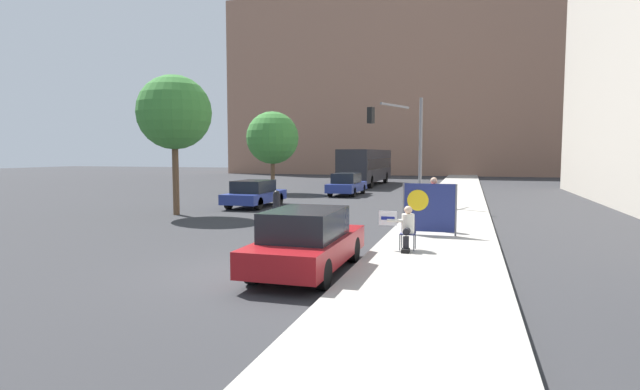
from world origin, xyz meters
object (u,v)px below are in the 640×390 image
Objects in this scene: jogger_on_sidewalk at (433,203)px; street_tree_midblock at (272,138)px; car_on_road_nearest at (254,194)px; seated_protester at (407,227)px; traffic_light_pole at (400,133)px; motorcycle_on_road at (277,211)px; protest_banner at (429,208)px; city_bus_on_road at (366,165)px; street_tree_near_curb at (174,113)px; car_on_road_midblock at (347,184)px; parked_car_curbside at (307,241)px.

street_tree_midblock reaches higher than jogger_on_sidewalk.
street_tree_midblock is at bearing 106.29° from car_on_road_nearest.
traffic_light_pole is at bearing 85.10° from seated_protester.
motorcycle_on_road is at bearing -67.24° from street_tree_midblock.
seated_protester is at bearing -97.62° from protest_banner.
traffic_light_pole is at bearing -73.14° from city_bus_on_road.
street_tree_near_curb is at bearing -43.32° from jogger_on_sidewalk.
jogger_on_sidewalk is at bearing -34.26° from car_on_road_nearest.
seated_protester is 0.66× the size of jogger_on_sidewalk.
street_tree_near_curb is at bearing 161.66° from motorcycle_on_road.
protest_banner is at bearing 68.85° from seated_protester.
jogger_on_sidewalk is 0.29× the size of street_tree_near_curb.
seated_protester is 19.77m from car_on_road_midblock.
protest_banner is 0.14× the size of city_bus_on_road.
seated_protester is at bearing -71.67° from car_on_road_midblock.
protest_banner is 10.01m from traffic_light_pole.
city_bus_on_road reaches higher than protest_banner.
motorcycle_on_road reaches higher than seated_protester.
parked_car_curbside is 13.16m from street_tree_near_curb.
car_on_road_nearest is at bearing 121.37° from motorcycle_on_road.
car_on_road_nearest is 0.78× the size of street_tree_midblock.
parked_car_curbside is 0.77× the size of street_tree_midblock.
street_tree_near_curb is at bearing 137.19° from seated_protester.
car_on_road_nearest is 5.93m from street_tree_near_curb.
traffic_light_pole is 8.54m from car_on_road_midblock.
traffic_light_pole reaches higher than protest_banner.
traffic_light_pole reaches higher than car_on_road_midblock.
city_bus_on_road is 11.45m from street_tree_midblock.
jogger_on_sidewalk reaches higher than car_on_road_midblock.
motorcycle_on_road is 7.12m from street_tree_near_curb.
city_bus_on_road reaches higher than parked_car_curbside.
protest_banner reaches higher than motorcycle_on_road.
motorcycle_on_road is at bearing 127.93° from seated_protester.
jogger_on_sidewalk is at bearing 69.94° from seated_protester.
street_tree_midblock is at bearing 114.09° from parked_car_curbside.
parked_car_curbside is (-2.33, -5.24, -0.30)m from protest_banner.
car_on_road_nearest is at bearing -165.46° from traffic_light_pole.
street_tree_midblock is at bearing -113.81° from city_bus_on_road.
city_bus_on_road is (-0.85, 10.57, 1.05)m from car_on_road_midblock.
protest_banner is 5.75m from parked_car_curbside.
parked_car_curbside is 0.37× the size of city_bus_on_road.
street_tree_midblock is (-6.16, 14.70, 3.27)m from motorcycle_on_road.
protest_banner is 0.38× the size of car_on_road_nearest.
city_bus_on_road is (-7.06, 29.34, 0.99)m from seated_protester.
traffic_light_pole is 9.13m from motorcycle_on_road.
car_on_road_midblock is 0.77× the size of street_tree_near_curb.
street_tree_near_curb is (-11.05, 6.19, 3.76)m from seated_protester.
street_tree_near_curb is 12.87m from street_tree_midblock.
street_tree_midblock is at bearing 126.26° from protest_banner.
street_tree_midblock reaches higher than motorcycle_on_road.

